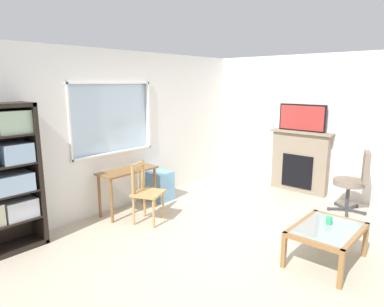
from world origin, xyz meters
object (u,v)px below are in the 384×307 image
(plastic_drawer_unit, at_px, (160,186))
(desk_under_window, at_px, (128,177))
(wooden_chair, at_px, (146,192))
(fireplace, at_px, (300,161))
(coffee_table, at_px, (327,232))
(tv, at_px, (302,118))
(sippy_cup, at_px, (329,220))
(office_chair, at_px, (355,178))

(plastic_drawer_unit, bearing_deg, desk_under_window, -176.11)
(wooden_chair, relative_size, fireplace, 0.77)
(desk_under_window, xyz_separation_m, plastic_drawer_unit, (0.74, 0.05, -0.32))
(desk_under_window, height_order, wooden_chair, wooden_chair)
(desk_under_window, height_order, plastic_drawer_unit, desk_under_window)
(fireplace, distance_m, coffee_table, 2.67)
(desk_under_window, distance_m, fireplace, 3.23)
(fireplace, bearing_deg, coffee_table, -149.31)
(wooden_chair, xyz_separation_m, coffee_table, (0.59, -2.44, -0.10))
(desk_under_window, xyz_separation_m, tv, (2.79, -1.60, 0.83))
(fireplace, bearing_deg, plastic_drawer_unit, 141.48)
(sippy_cup, bearing_deg, tv, 31.76)
(desk_under_window, distance_m, plastic_drawer_unit, 0.81)
(office_chair, xyz_separation_m, sippy_cup, (-1.74, -0.22, -0.09))
(plastic_drawer_unit, xyz_separation_m, tv, (2.05, -1.65, 1.15))
(desk_under_window, bearing_deg, sippy_cup, -77.63)
(office_chair, distance_m, sippy_cup, 1.75)
(office_chair, bearing_deg, plastic_drawer_unit, 120.75)
(wooden_chair, bearing_deg, fireplace, -20.59)
(wooden_chair, xyz_separation_m, sippy_cup, (0.71, -2.41, 0.00))
(plastic_drawer_unit, xyz_separation_m, sippy_cup, (-0.09, -2.98, 0.21))
(plastic_drawer_unit, bearing_deg, wooden_chair, -145.00)
(fireplace, height_order, sippy_cup, fireplace)
(desk_under_window, bearing_deg, fireplace, -29.66)
(wooden_chair, bearing_deg, desk_under_window, 81.96)
(wooden_chair, bearing_deg, tv, -20.70)
(tv, xyz_separation_m, sippy_cup, (-2.15, -1.33, -0.94))
(fireplace, bearing_deg, wooden_chair, 159.41)
(plastic_drawer_unit, relative_size, sippy_cup, 5.70)
(fireplace, height_order, tv, tv)
(fireplace, bearing_deg, tv, -180.00)
(desk_under_window, height_order, sippy_cup, desk_under_window)
(plastic_drawer_unit, relative_size, coffee_table, 0.56)
(coffee_table, bearing_deg, office_chair, 7.47)
(desk_under_window, relative_size, office_chair, 0.96)
(sippy_cup, bearing_deg, office_chair, 7.09)
(sippy_cup, bearing_deg, plastic_drawer_unit, 88.18)
(sippy_cup, bearing_deg, coffee_table, -167.11)
(wooden_chair, relative_size, coffee_table, 0.98)
(plastic_drawer_unit, distance_m, coffee_table, 3.01)
(plastic_drawer_unit, height_order, tv, tv)
(tv, height_order, office_chair, tv)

